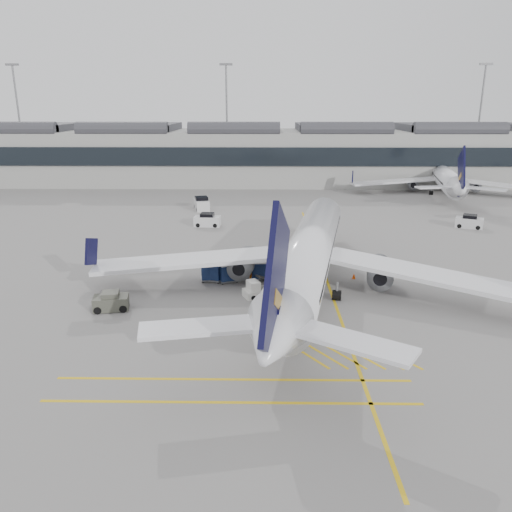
{
  "coord_description": "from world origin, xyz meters",
  "views": [
    {
      "loc": [
        3.81,
        -37.33,
        16.37
      ],
      "look_at": [
        3.2,
        3.2,
        4.0
      ],
      "focal_mm": 35.0,
      "sensor_mm": 36.0,
      "label": 1
    }
  ],
  "objects_px": {
    "pushback_tug": "(111,302)",
    "belt_loader": "(264,290)",
    "airliner_main": "(309,254)",
    "baggage_cart_a": "(228,272)",
    "ramp_agent_b": "(275,271)",
    "ramp_agent_a": "(252,273)"
  },
  "relations": [
    {
      "from": "baggage_cart_a",
      "to": "ramp_agent_b",
      "type": "distance_m",
      "value": 4.59
    },
    {
      "from": "ramp_agent_a",
      "to": "ramp_agent_b",
      "type": "height_order",
      "value": "ramp_agent_b"
    },
    {
      "from": "baggage_cart_a",
      "to": "ramp_agent_b",
      "type": "xyz_separation_m",
      "value": [
        4.57,
        0.34,
        -0.01
      ]
    },
    {
      "from": "belt_loader",
      "to": "ramp_agent_a",
      "type": "distance_m",
      "value": 4.0
    },
    {
      "from": "baggage_cart_a",
      "to": "ramp_agent_a",
      "type": "distance_m",
      "value": 2.33
    },
    {
      "from": "ramp_agent_a",
      "to": "pushback_tug",
      "type": "xyz_separation_m",
      "value": [
        -11.52,
        -7.25,
        -0.13
      ]
    },
    {
      "from": "belt_loader",
      "to": "airliner_main",
      "type": "bearing_deg",
      "value": -3.56
    },
    {
      "from": "belt_loader",
      "to": "pushback_tug",
      "type": "distance_m",
      "value": 13.1
    },
    {
      "from": "ramp_agent_b",
      "to": "pushback_tug",
      "type": "relative_size",
      "value": 0.64
    },
    {
      "from": "baggage_cart_a",
      "to": "pushback_tug",
      "type": "bearing_deg",
      "value": -164.45
    },
    {
      "from": "pushback_tug",
      "to": "airliner_main",
      "type": "bearing_deg",
      "value": 6.14
    },
    {
      "from": "airliner_main",
      "to": "ramp_agent_b",
      "type": "bearing_deg",
      "value": 152.08
    },
    {
      "from": "ramp_agent_a",
      "to": "pushback_tug",
      "type": "height_order",
      "value": "ramp_agent_a"
    },
    {
      "from": "ramp_agent_a",
      "to": "pushback_tug",
      "type": "distance_m",
      "value": 13.61
    },
    {
      "from": "baggage_cart_a",
      "to": "ramp_agent_b",
      "type": "bearing_deg",
      "value": -17.3
    },
    {
      "from": "pushback_tug",
      "to": "belt_loader",
      "type": "bearing_deg",
      "value": 4.82
    },
    {
      "from": "baggage_cart_a",
      "to": "airliner_main",
      "type": "bearing_deg",
      "value": -36.78
    },
    {
      "from": "ramp_agent_a",
      "to": "ramp_agent_b",
      "type": "xyz_separation_m",
      "value": [
        2.26,
        0.07,
        0.16
      ]
    },
    {
      "from": "airliner_main",
      "to": "ramp_agent_b",
      "type": "relative_size",
      "value": 21.88
    },
    {
      "from": "airliner_main",
      "to": "belt_loader",
      "type": "bearing_deg",
      "value": -148.34
    },
    {
      "from": "airliner_main",
      "to": "baggage_cart_a",
      "type": "xyz_separation_m",
      "value": [
        -7.5,
        2.03,
        -2.41
      ]
    },
    {
      "from": "airliner_main",
      "to": "ramp_agent_a",
      "type": "bearing_deg",
      "value": 167.2
    }
  ]
}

